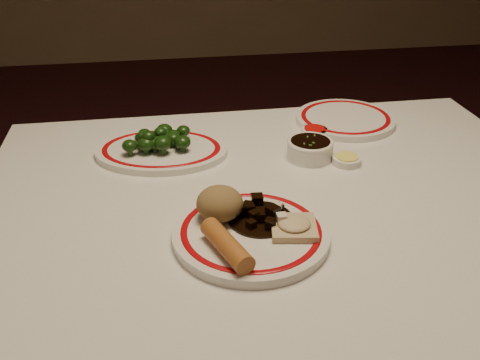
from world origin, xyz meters
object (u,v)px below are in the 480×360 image
spring_roll (227,245)px  stirfry_heap (261,215)px  main_plate (251,233)px  broccoli_pile (159,139)px  rice_mound (220,203)px  broccoli_plate (162,150)px  dining_table (280,233)px  fried_wonton (294,226)px  soy_bowl (310,149)px

spring_roll → stirfry_heap: size_ratio=1.07×
main_plate → spring_roll: bearing=-129.9°
stirfry_heap → broccoli_pile: size_ratio=0.75×
rice_mound → broccoli_plate: size_ratio=0.25×
dining_table → spring_roll: spring_roll is taller
broccoli_pile → spring_roll: bearing=-76.9°
broccoli_pile → fried_wonton: bearing=-59.4°
spring_roll → soy_bowl: 0.42m
rice_mound → spring_roll: (-0.00, -0.11, -0.01)m
broccoli_plate → spring_roll: bearing=-77.5°
spring_roll → broccoli_pile: broccoli_pile is taller
main_plate → fried_wonton: 0.08m
rice_mound → spring_roll: 0.11m
broccoli_plate → stirfry_heap: bearing=-63.0°
stirfry_heap → broccoli_pile: broccoli_pile is taller
broccoli_plate → main_plate: bearing=-68.1°
dining_table → broccoli_pile: (-0.23, 0.22, 0.13)m
main_plate → stirfry_heap: 0.04m
fried_wonton → dining_table: bearing=85.0°
main_plate → rice_mound: rice_mound is taller
spring_roll → dining_table: bearing=34.7°
spring_roll → broccoli_pile: bearing=82.7°
main_plate → stirfry_heap: (0.02, 0.03, 0.02)m
fried_wonton → stirfry_heap: (-0.05, 0.04, 0.00)m
main_plate → broccoli_plate: size_ratio=0.89×
dining_table → rice_mound: (-0.13, -0.09, 0.14)m
dining_table → fried_wonton: bearing=-95.0°
stirfry_heap → broccoli_pile: bearing=117.5°
rice_mound → soy_bowl: rice_mound is taller
main_plate → soy_bowl: 0.34m
rice_mound → fried_wonton: bearing=-26.4°
spring_roll → soy_bowl: spring_roll is taller
soy_bowl → fried_wonton: bearing=-110.7°
spring_roll → stirfry_heap: spring_roll is taller
broccoli_pile → soy_bowl: broccoli_pile is taller
spring_roll → fried_wonton: (0.12, 0.05, -0.01)m
rice_mound → broccoli_plate: rice_mound is taller
rice_mound → soy_bowl: size_ratio=0.82×
spring_roll → main_plate: bearing=29.8°
spring_roll → stirfry_heap: bearing=29.8°
soy_bowl → rice_mound: bearing=-134.4°
rice_mound → fried_wonton: (0.12, -0.06, -0.02)m
main_plate → broccoli_plate: bearing=111.9°
stirfry_heap → broccoli_pile: (-0.17, 0.33, 0.01)m
dining_table → soy_bowl: 0.21m
fried_wonton → soy_bowl: (0.11, 0.30, -0.01)m
stirfry_heap → broccoli_plate: stirfry_heap is taller
dining_table → spring_roll: bearing=-124.9°
broccoli_plate → broccoli_pile: size_ratio=2.16×
rice_mound → fried_wonton: 0.14m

